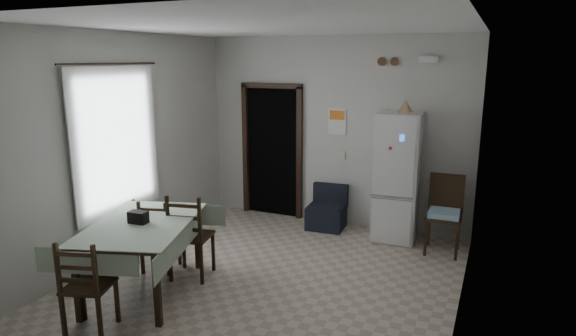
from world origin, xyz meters
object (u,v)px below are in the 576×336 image
at_px(dining_table, 144,258).
at_px(dining_chair_near_head, 89,285).
at_px(dining_chair_far_right, 191,235).
at_px(corner_chair, 444,215).
at_px(navy_seat, 326,208).
at_px(fridge, 397,177).
at_px(dining_chair_far_left, 160,234).

distance_m(dining_table, dining_chair_near_head, 0.85).
bearing_deg(dining_chair_far_right, corner_chair, -155.83).
relative_size(navy_seat, dining_chair_near_head, 0.69).
bearing_deg(dining_chair_near_head, fridge, -138.50).
bearing_deg(dining_chair_near_head, corner_chair, -148.18).
xyz_separation_m(navy_seat, dining_table, (-1.15, -2.79, 0.08)).
relative_size(corner_chair, dining_chair_far_right, 1.00).
bearing_deg(dining_table, dining_chair_far_right, 47.80).
height_order(fridge, dining_chair_far_right, fridge).
relative_size(navy_seat, corner_chair, 0.63).
height_order(fridge, corner_chair, fridge).
bearing_deg(dining_chair_far_left, dining_chair_near_head, 87.45).
height_order(dining_table, dining_chair_far_right, dining_chair_far_right).
relative_size(fridge, dining_chair_far_left, 2.00).
bearing_deg(dining_chair_far_right, fridge, -143.49).
distance_m(corner_chair, dining_chair_near_head, 4.40).
height_order(fridge, navy_seat, fridge).
xyz_separation_m(dining_chair_far_right, dining_chair_near_head, (-0.18, -1.40, -0.04)).
bearing_deg(navy_seat, dining_chair_far_right, -115.86).
distance_m(corner_chair, dining_chair_far_left, 3.68).
bearing_deg(dining_chair_far_left, fridge, -151.28).
xyz_separation_m(corner_chair, dining_table, (-2.90, -2.51, -0.12)).
distance_m(fridge, dining_chair_near_head, 4.24).
height_order(fridge, dining_table, fridge).
distance_m(dining_table, dining_chair_far_left, 0.60).
distance_m(fridge, dining_chair_far_left, 3.33).
height_order(dining_table, dining_chair_far_left, dining_chair_far_left).
bearing_deg(dining_table, fridge, 33.68).
relative_size(dining_chair_far_left, dining_chair_far_right, 0.88).
distance_m(navy_seat, dining_chair_far_right, 2.42).
relative_size(dining_chair_far_left, dining_chair_near_head, 0.96).
bearing_deg(fridge, dining_chair_far_right, -134.56).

